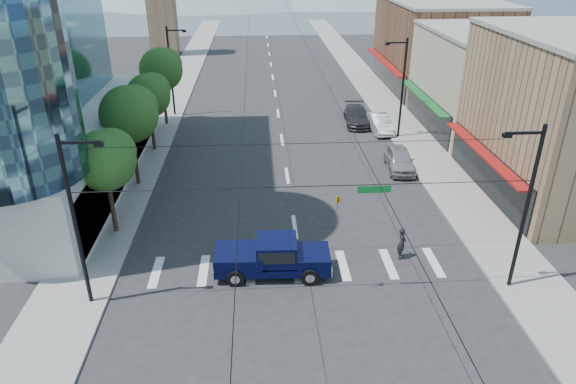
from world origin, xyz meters
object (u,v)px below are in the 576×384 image
pedestrian (402,243)px  parked_car_near (400,159)px  parked_car_mid (379,123)px  pickup_truck (272,256)px  parked_car_far (357,116)px

pedestrian → parked_car_near: (3.17, 12.57, -0.13)m
pedestrian → parked_car_mid: (3.57, 21.65, -0.17)m
pickup_truck → pedestrian: bearing=10.5°
parked_car_mid → parked_car_far: parked_car_far is taller
pedestrian → parked_car_far: bearing=13.5°
parked_car_mid → pedestrian: bearing=-103.8°
pedestrian → parked_car_far: size_ratio=0.35×
parked_car_near → parked_car_mid: (0.40, 9.08, -0.04)m
pedestrian → parked_car_mid: bearing=8.6°
parked_car_mid → parked_car_far: 2.91m
pickup_truck → parked_car_near: bearing=54.3°
parked_car_near → parked_car_far: (-1.32, 11.42, -0.03)m
parked_car_near → parked_car_far: bearing=101.3°
pedestrian → parked_car_far: 24.07m
pedestrian → parked_car_near: pedestrian is taller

